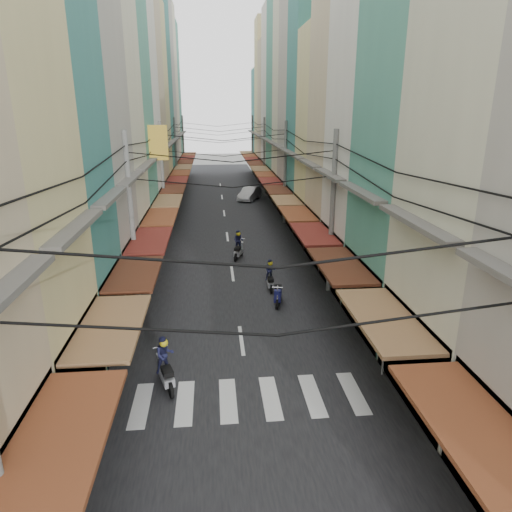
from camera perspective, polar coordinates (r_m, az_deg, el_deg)
ground at (r=20.88m, az=-2.20°, el=-7.91°), size 160.00×160.00×0.00m
road at (r=39.82m, az=-3.91°, el=4.72°), size 10.00×80.00×0.02m
sidewalk_left at (r=40.18m, az=-13.25°, el=4.43°), size 3.00×80.00×0.06m
sidewalk_right at (r=40.51m, az=5.35°, el=4.94°), size 3.00×80.00×0.06m
crosswalk at (r=15.69m, az=-0.84°, el=-17.40°), size 7.55×2.40×0.01m
building_row_left at (r=36.00m, az=-17.47°, el=18.26°), size 7.80×67.67×23.70m
building_row_right at (r=36.32m, az=9.19°, el=18.23°), size 7.80×68.98×22.59m
utility_poles at (r=33.88m, az=-3.89°, el=13.66°), size 10.20×66.13×8.20m
white_car at (r=48.02m, az=-0.80°, el=7.03°), size 5.03×3.52×1.65m
bicycle at (r=22.34m, az=17.24°, el=-6.96°), size 1.69×0.64×1.16m
moving_scooters at (r=22.51m, az=-2.71°, el=-4.43°), size 5.24×15.66×1.87m
parked_scooters at (r=17.62m, az=12.27°, el=-11.89°), size 13.03×12.48×1.01m
pedestrians at (r=21.77m, az=-14.09°, el=-4.33°), size 12.47×19.91×2.22m
market_umbrella at (r=17.55m, az=19.15°, el=-6.51°), size 2.30×2.30×2.42m
traffic_sign at (r=16.47m, az=16.01°, el=-7.69°), size 0.10×0.65×2.97m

